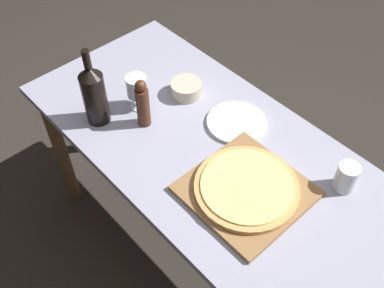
{
  "coord_description": "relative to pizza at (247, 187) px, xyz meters",
  "views": [
    {
      "loc": [
        -0.76,
        -0.73,
        1.98
      ],
      "look_at": [
        -0.08,
        0.03,
        0.83
      ],
      "focal_mm": 42.0,
      "sensor_mm": 36.0,
      "label": 1
    }
  ],
  "objects": [
    {
      "name": "ground_plane",
      "position": [
        0.06,
        0.21,
        -0.8
      ],
      "size": [
        12.0,
        12.0,
        0.0
      ],
      "primitive_type": "plane",
      "color": "#2D2823"
    },
    {
      "name": "small_bowl",
      "position": [
        0.18,
        0.49,
        -0.0
      ],
      "size": [
        0.12,
        0.12,
        0.06
      ],
      "color": "beige",
      "rests_on": "dining_table"
    },
    {
      "name": "pizza",
      "position": [
        0.0,
        0.0,
        0.0
      ],
      "size": [
        0.34,
        0.34,
        0.02
      ],
      "color": "tan",
      "rests_on": "cutting_board"
    },
    {
      "name": "dining_table",
      "position": [
        0.06,
        0.21,
        -0.14
      ],
      "size": [
        0.71,
        1.53,
        0.77
      ],
      "color": "#9393A8",
      "rests_on": "ground_plane"
    },
    {
      "name": "cutting_board",
      "position": [
        -0.0,
        -0.0,
        -0.02
      ],
      "size": [
        0.36,
        0.36,
        0.02
      ],
      "color": "olive",
      "rests_on": "dining_table"
    },
    {
      "name": "drinking_tumbler",
      "position": [
        0.25,
        -0.2,
        0.02
      ],
      "size": [
        0.07,
        0.07,
        0.1
      ],
      "color": "silver",
      "rests_on": "dining_table"
    },
    {
      "name": "wine_bottle",
      "position": [
        -0.16,
        0.61,
        0.1
      ],
      "size": [
        0.09,
        0.09,
        0.32
      ],
      "color": "black",
      "rests_on": "dining_table"
    },
    {
      "name": "wine_glass",
      "position": [
        -0.01,
        0.56,
        0.07
      ],
      "size": [
        0.08,
        0.08,
        0.14
      ],
      "color": "silver",
      "rests_on": "dining_table"
    },
    {
      "name": "dinner_plate",
      "position": [
        0.2,
        0.24,
        -0.02
      ],
      "size": [
        0.22,
        0.22,
        0.01
      ],
      "color": "white",
      "rests_on": "dining_table"
    },
    {
      "name": "pepper_mill",
      "position": [
        -0.05,
        0.47,
        0.07
      ],
      "size": [
        0.05,
        0.05,
        0.2
      ],
      "color": "#4C2819",
      "rests_on": "dining_table"
    }
  ]
}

